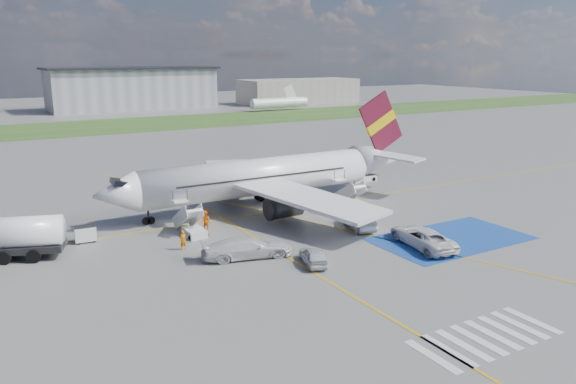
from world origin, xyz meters
name	(u,v)px	position (x,y,z in m)	size (l,w,h in m)	color
ground	(333,245)	(0.00, 0.00, 0.00)	(400.00, 400.00, 0.00)	#60605E
grass_strip	(95,127)	(0.00, 95.00, 0.01)	(400.00, 30.00, 0.01)	#2D4C1E
taxiway_line_main	(267,212)	(0.00, 12.00, 0.01)	(120.00, 0.20, 0.01)	gold
taxiway_line_cross	(358,299)	(-5.00, -10.00, 0.01)	(0.20, 60.00, 0.01)	gold
taxiway_line_diag	(267,212)	(0.00, 12.00, 0.01)	(0.20, 60.00, 0.01)	gold
staging_box	(451,239)	(10.00, -4.00, 0.01)	(14.00, 8.00, 0.01)	navy
crosswalk	(485,337)	(-1.80, -18.00, 0.01)	(9.00, 4.00, 0.01)	silver
terminal_centre	(132,89)	(20.00, 135.00, 6.00)	(48.00, 18.00, 12.00)	gray
terminal_east	(299,91)	(75.00, 128.00, 4.00)	(40.00, 16.00, 8.00)	gray
airliner	(271,176)	(1.51, 14.00, 3.39)	(36.81, 32.95, 11.92)	white
airstairs_fwd	(193,229)	(-9.50, 8.70, 0.62)	(1.90, 5.20, 3.60)	white
airstairs_aft	(356,202)	(9.00, 8.70, 0.62)	(1.90, 5.20, 3.60)	white
gpu_cart	(85,235)	(-18.34, 11.65, 0.67)	(1.86, 1.28, 1.48)	white
belt_loader	(361,179)	(17.56, 18.85, 0.34)	(4.60, 1.88, 1.36)	white
car_silver_a	(313,256)	(-4.01, -3.00, 0.68)	(1.62, 4.02, 1.37)	silver
car_silver_b	(359,220)	(4.79, 2.70, 0.83)	(1.76, 5.04, 1.66)	#A6A7AC
van_white_a	(422,234)	(6.40, -4.10, 1.09)	(2.67, 5.78, 2.17)	silver
van_white_b	(247,245)	(-7.83, 0.94, 1.09)	(2.25, 5.54, 2.17)	silver
crew_fwd	(183,240)	(-11.64, 5.35, 0.85)	(0.62, 0.41, 1.71)	orange
crew_nose	(206,221)	(-8.01, 9.24, 0.99)	(0.96, 0.75, 1.97)	orange
crew_aft	(320,206)	(4.48, 8.75, 0.76)	(0.89, 0.37, 1.52)	orange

